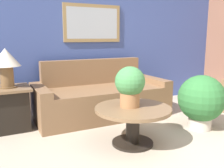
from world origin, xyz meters
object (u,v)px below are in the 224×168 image
at_px(couch_main, 101,98).
at_px(potted_plant_floor, 201,100).
at_px(side_table, 9,108).
at_px(potted_plant_on_table, 130,85).
at_px(coffee_table, 133,118).
at_px(table_lamp, 6,62).

xyz_separation_m(couch_main, potted_plant_floor, (1.03, -1.22, 0.13)).
distance_m(couch_main, side_table, 1.44).
distance_m(side_table, potted_plant_on_table, 1.81).
height_order(coffee_table, table_lamp, table_lamp).
xyz_separation_m(table_lamp, potted_plant_on_table, (1.30, -1.18, -0.23)).
xyz_separation_m(coffee_table, potted_plant_on_table, (-0.02, 0.05, 0.41)).
height_order(couch_main, side_table, couch_main).
bearing_deg(coffee_table, couch_main, 84.34).
xyz_separation_m(side_table, table_lamp, (0.00, 0.00, 0.67)).
bearing_deg(table_lamp, coffee_table, -43.06).
xyz_separation_m(coffee_table, table_lamp, (-1.32, 1.23, 0.64)).
relative_size(table_lamp, potted_plant_floor, 0.70).
height_order(coffee_table, potted_plant_floor, potted_plant_floor).
height_order(couch_main, coffee_table, couch_main).
distance_m(coffee_table, potted_plant_floor, 1.16).
distance_m(couch_main, table_lamp, 1.59).
bearing_deg(couch_main, potted_plant_on_table, -96.75).
xyz_separation_m(coffee_table, potted_plant_floor, (1.15, 0.02, 0.09)).
xyz_separation_m(side_table, potted_plant_on_table, (1.30, -1.18, 0.43)).
relative_size(couch_main, table_lamp, 3.98).
distance_m(couch_main, potted_plant_on_table, 1.28).
bearing_deg(couch_main, potted_plant_floor, -49.84).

